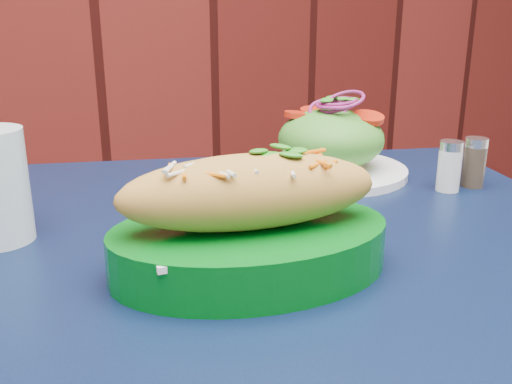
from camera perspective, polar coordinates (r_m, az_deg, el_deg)
name	(u,v)px	position (r m, az deg, el deg)	size (l,w,h in m)	color
cafe_table	(267,326)	(0.63, 1.14, -13.26)	(0.99, 0.99, 0.75)	black
banh_mi_basket	(250,223)	(0.53, -0.59, -3.14)	(0.29, 0.21, 0.12)	#015A12
salad_plate	(331,144)	(0.85, 7.47, 4.76)	(0.23, 0.23, 0.12)	white
salt_shaker	(449,166)	(0.82, 18.78, 2.47)	(0.03, 0.03, 0.07)	white
pepper_shaker	(474,162)	(0.85, 20.98, 2.78)	(0.03, 0.03, 0.07)	#3F3326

